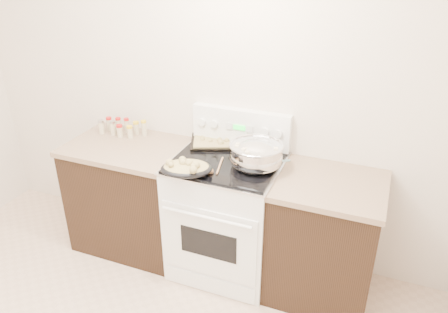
% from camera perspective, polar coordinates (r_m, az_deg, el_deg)
% --- Properties ---
extents(room_shell, '(4.10, 3.60, 2.75)m').
position_cam_1_polar(room_shell, '(1.88, -26.37, 3.48)').
color(room_shell, beige).
rests_on(room_shell, ground).
extents(counter_left, '(0.93, 0.67, 0.92)m').
position_cam_1_polar(counter_left, '(3.68, -11.79, -4.95)').
color(counter_left, black).
rests_on(counter_left, ground).
extents(counter_right, '(0.73, 0.67, 0.92)m').
position_cam_1_polar(counter_right, '(3.20, 12.86, -10.40)').
color(counter_right, black).
rests_on(counter_right, ground).
extents(kitchen_range, '(0.78, 0.73, 1.22)m').
position_cam_1_polar(kitchen_range, '(3.32, 0.35, -7.49)').
color(kitchen_range, white).
rests_on(kitchen_range, ground).
extents(mixing_bowl, '(0.46, 0.46, 0.22)m').
position_cam_1_polar(mixing_bowl, '(2.98, 4.22, 0.17)').
color(mixing_bowl, silver).
rests_on(mixing_bowl, kitchen_range).
extents(roasting_pan, '(0.41, 0.35, 0.11)m').
position_cam_1_polar(roasting_pan, '(2.90, -4.94, -1.47)').
color(roasting_pan, black).
rests_on(roasting_pan, kitchen_range).
extents(baking_sheet, '(0.53, 0.46, 0.06)m').
position_cam_1_polar(baking_sheet, '(3.34, -0.48, 2.04)').
color(baking_sheet, black).
rests_on(baking_sheet, kitchen_range).
extents(wooden_spoon, '(0.08, 0.25, 0.04)m').
position_cam_1_polar(wooden_spoon, '(2.95, -1.34, -1.66)').
color(wooden_spoon, '#B47F52').
rests_on(wooden_spoon, kitchen_range).
extents(blue_ladle, '(0.18, 0.24, 0.10)m').
position_cam_1_polar(blue_ladle, '(2.93, 5.41, -1.52)').
color(blue_ladle, '#81B5C1').
rests_on(blue_ladle, kitchen_range).
extents(spice_jars, '(0.39, 0.16, 0.13)m').
position_cam_1_polar(spice_jars, '(3.64, -13.24, 3.73)').
color(spice_jars, '#BFB28C').
rests_on(spice_jars, counter_left).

